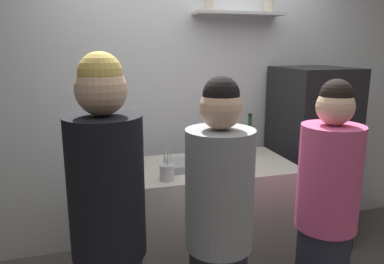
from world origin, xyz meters
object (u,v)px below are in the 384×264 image
object	(u,v)px
baking_pan	(192,164)
water_bottle_plastic	(104,149)
wine_bottle_green_glass	(249,138)
utensil_holder	(167,172)
person_pink_top	(325,221)
person_grey_hoodie	(219,239)
person_blonde	(109,243)
refrigerator	(309,157)
wine_bottle_pale_glass	(139,149)

from	to	relation	value
baking_pan	water_bottle_plastic	bearing A→B (deg)	151.69
wine_bottle_green_glass	water_bottle_plastic	distance (m)	1.13
utensil_holder	person_pink_top	xyz separation A→B (m)	(0.80, -0.54, -0.19)
person_grey_hoodie	person_pink_top	xyz separation A→B (m)	(0.66, 0.05, -0.02)
wine_bottle_green_glass	person_blonde	bearing A→B (deg)	-138.62
refrigerator	wine_bottle_green_glass	distance (m)	0.72
utensil_holder	wine_bottle_green_glass	xyz separation A→B (m)	(0.76, 0.43, 0.07)
baking_pan	wine_bottle_pale_glass	xyz separation A→B (m)	(-0.35, 0.13, 0.10)
water_bottle_plastic	baking_pan	bearing A→B (deg)	-28.31
utensil_holder	person_grey_hoodie	distance (m)	0.63
wine_bottle_pale_glass	wine_bottle_green_glass	world-z (taller)	wine_bottle_pale_glass
utensil_holder	person_pink_top	size ratio (longest dim) A/B	0.13
refrigerator	water_bottle_plastic	bearing A→B (deg)	-178.05
baking_pan	water_bottle_plastic	xyz separation A→B (m)	(-0.58, 0.31, 0.07)
utensil_holder	water_bottle_plastic	distance (m)	0.62
water_bottle_plastic	person_pink_top	size ratio (longest dim) A/B	0.14
baking_pan	wine_bottle_green_glass	xyz separation A→B (m)	(0.54, 0.23, 0.10)
utensil_holder	wine_bottle_green_glass	bearing A→B (deg)	29.14
baking_pan	wine_bottle_green_glass	bearing A→B (deg)	23.06
refrigerator	utensil_holder	size ratio (longest dim) A/B	7.55
water_bottle_plastic	person_grey_hoodie	world-z (taller)	person_grey_hoodie
wine_bottle_green_glass	water_bottle_plastic	world-z (taller)	wine_bottle_green_glass
wine_bottle_pale_glass	person_grey_hoodie	distance (m)	0.98
wine_bottle_green_glass	utensil_holder	bearing A→B (deg)	-150.86
person_pink_top	utensil_holder	bearing A→B (deg)	20.78
wine_bottle_green_glass	person_blonde	world-z (taller)	person_blonde
wine_bottle_pale_glass	baking_pan	bearing A→B (deg)	-20.17
utensil_holder	refrigerator	bearing A→B (deg)	21.83
wine_bottle_pale_glass	water_bottle_plastic	xyz separation A→B (m)	(-0.23, 0.19, -0.03)
utensil_holder	person_grey_hoodie	xyz separation A→B (m)	(0.14, -0.59, -0.17)
baking_pan	person_pink_top	world-z (taller)	person_pink_top
utensil_holder	person_grey_hoodie	world-z (taller)	person_grey_hoodie
baking_pan	utensil_holder	bearing A→B (deg)	-138.60
person_pink_top	person_blonde	xyz separation A→B (m)	(-1.21, -0.06, 0.08)
refrigerator	person_pink_top	bearing A→B (deg)	-119.05
wine_bottle_pale_glass	person_pink_top	bearing A→B (deg)	-42.84
utensil_holder	wine_bottle_green_glass	size ratio (longest dim) A/B	0.65
utensil_holder	water_bottle_plastic	size ratio (longest dim) A/B	0.95
water_bottle_plastic	person_blonde	distance (m)	1.12
person_grey_hoodie	water_bottle_plastic	bearing A→B (deg)	-97.94
wine_bottle_green_glass	person_blonde	size ratio (longest dim) A/B	0.18
utensil_holder	person_blonde	bearing A→B (deg)	-123.81
utensil_holder	person_grey_hoodie	bearing A→B (deg)	-76.84
wine_bottle_pale_glass	wine_bottle_green_glass	xyz separation A→B (m)	(0.89, 0.10, -0.00)
utensil_holder	water_bottle_plastic	world-z (taller)	water_bottle_plastic
utensil_holder	person_blonde	world-z (taller)	person_blonde
utensil_holder	wine_bottle_pale_glass	xyz separation A→B (m)	(-0.13, 0.32, 0.07)
person_blonde	wine_bottle_green_glass	bearing A→B (deg)	85.17
wine_bottle_green_glass	water_bottle_plastic	size ratio (longest dim) A/B	1.45
water_bottle_plastic	person_pink_top	world-z (taller)	person_pink_top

